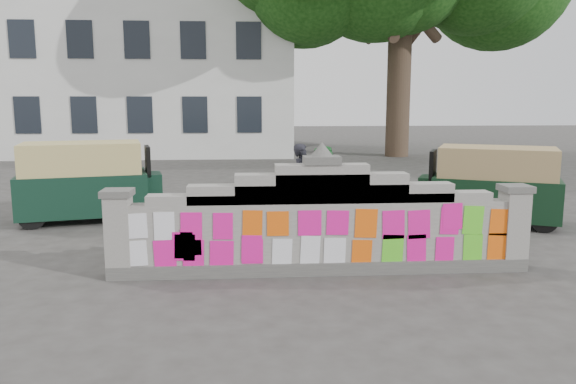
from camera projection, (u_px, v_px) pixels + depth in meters
name	position (u px, v px, depth m)	size (l,w,h in m)	color
ground	(321.00, 272.00, 8.64)	(100.00, 100.00, 0.00)	#383533
parapet_wall	(321.00, 225.00, 8.52)	(6.48, 0.44, 2.01)	#4C4C49
building	(133.00, 73.00, 29.14)	(16.00, 10.00, 8.90)	silver
cyclist_bike	(302.00, 207.00, 11.62)	(0.59, 1.69, 0.89)	black
cyclist_rider	(302.00, 192.00, 11.57)	(0.55, 0.36, 1.50)	black
pedestrian	(324.00, 190.00, 11.14)	(0.84, 0.66, 1.74)	#207830
rickshaw_left	(87.00, 180.00, 12.29)	(3.21, 2.01, 1.72)	black
rickshaw_right	(492.00, 184.00, 12.01)	(3.05, 2.32, 1.64)	black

